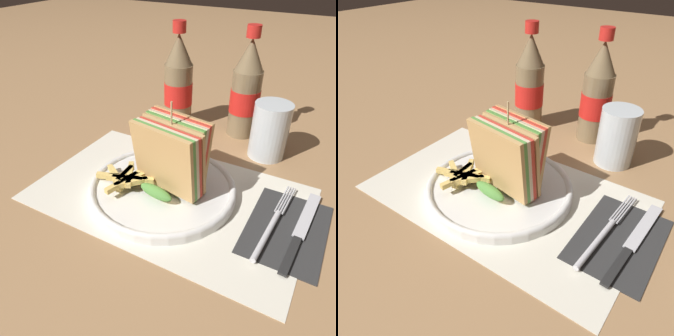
{
  "view_description": "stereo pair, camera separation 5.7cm",
  "coord_description": "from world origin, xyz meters",
  "views": [
    {
      "loc": [
        0.25,
        -0.41,
        0.36
      ],
      "look_at": [
        0.02,
        0.01,
        0.04
      ],
      "focal_mm": 35.0,
      "sensor_mm": 36.0,
      "label": 1
    },
    {
      "loc": [
        0.3,
        -0.38,
        0.36
      ],
      "look_at": [
        0.02,
        0.01,
        0.04
      ],
      "focal_mm": 35.0,
      "sensor_mm": 36.0,
      "label": 2
    }
  ],
  "objects": [
    {
      "name": "napkin",
      "position": [
        0.23,
        0.0,
        0.0
      ],
      "size": [
        0.12,
        0.17,
        0.0
      ],
      "color": "#2D2D2D",
      "rests_on": "ground_plane"
    },
    {
      "name": "coke_bottle_near",
      "position": [
        -0.08,
        0.24,
        0.1
      ],
      "size": [
        0.07,
        0.07,
        0.24
      ],
      "color": "#7A6647",
      "rests_on": "ground_plane"
    },
    {
      "name": "knife",
      "position": [
        0.26,
        0.0,
        0.01
      ],
      "size": [
        0.03,
        0.2,
        0.0
      ],
      "rotation": [
        0.0,
        0.0,
        -0.06
      ],
      "color": "black",
      "rests_on": "napkin"
    },
    {
      "name": "coke_bottle_far",
      "position": [
        0.07,
        0.27,
        0.1
      ],
      "size": [
        0.07,
        0.07,
        0.24
      ],
      "color": "#7A6647",
      "rests_on": "ground_plane"
    },
    {
      "name": "placemat",
      "position": [
        0.03,
        -0.01,
        0.0
      ],
      "size": [
        0.47,
        0.29,
        0.0
      ],
      "color": "silver",
      "rests_on": "ground_plane"
    },
    {
      "name": "ground_plane",
      "position": [
        0.0,
        0.0,
        0.0
      ],
      "size": [
        4.0,
        4.0,
        0.0
      ],
      "primitive_type": "plane",
      "color": "#9E754C"
    },
    {
      "name": "fries_pile",
      "position": [
        -0.03,
        -0.04,
        0.03
      ],
      "size": [
        0.11,
        0.09,
        0.02
      ],
      "color": "#E5C166",
      "rests_on": "plate_main"
    },
    {
      "name": "plate_main",
      "position": [
        0.02,
        -0.01,
        0.01
      ],
      "size": [
        0.26,
        0.26,
        0.02
      ],
      "color": "white",
      "rests_on": "ground_plane"
    },
    {
      "name": "club_sandwich",
      "position": [
        0.03,
        -0.01,
        0.08
      ],
      "size": [
        0.13,
        0.11,
        0.15
      ],
      "color": "tan",
      "rests_on": "plate_main"
    },
    {
      "name": "fork",
      "position": [
        0.21,
        -0.02,
        0.01
      ],
      "size": [
        0.02,
        0.19,
        0.01
      ],
      "rotation": [
        0.0,
        0.0,
        -0.06
      ],
      "color": "silver",
      "rests_on": "napkin"
    },
    {
      "name": "glass_near",
      "position": [
        0.15,
        0.2,
        0.05
      ],
      "size": [
        0.07,
        0.07,
        0.11
      ],
      "color": "silver",
      "rests_on": "ground_plane"
    }
  ]
}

